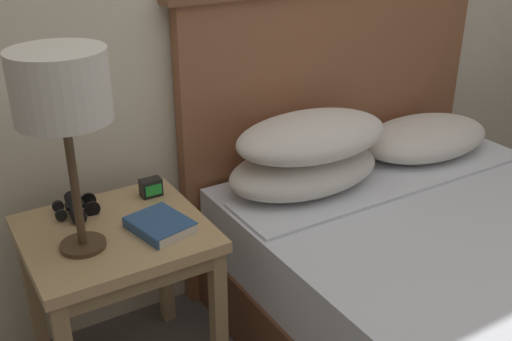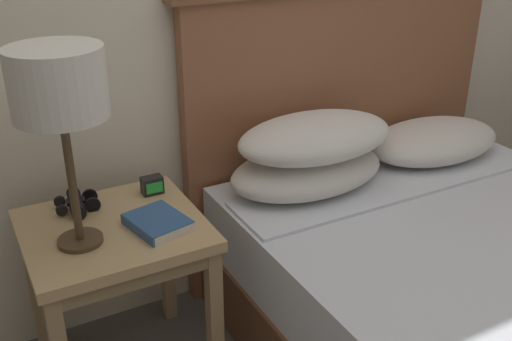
# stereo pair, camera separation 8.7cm
# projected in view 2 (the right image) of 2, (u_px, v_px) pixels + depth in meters

# --- Properties ---
(nightstand) EXTENTS (0.54, 0.50, 0.58)m
(nightstand) POSITION_uv_depth(u_px,v_px,m) (115.00, 249.00, 1.86)
(nightstand) COLOR tan
(nightstand) RESTS_ON ground_plane
(bed) EXTENTS (1.45, 2.06, 1.21)m
(bed) POSITION_uv_depth(u_px,v_px,m) (498.00, 309.00, 1.90)
(bed) COLOR brown
(bed) RESTS_ON ground_plane
(table_lamp) EXTENTS (0.25, 0.25, 0.57)m
(table_lamp) POSITION_uv_depth(u_px,v_px,m) (58.00, 88.00, 1.54)
(table_lamp) COLOR #4C3823
(table_lamp) RESTS_ON nightstand
(book_on_nightstand) EXTENTS (0.18, 0.21, 0.03)m
(book_on_nightstand) POSITION_uv_depth(u_px,v_px,m) (157.00, 223.00, 1.81)
(book_on_nightstand) COLOR silver
(book_on_nightstand) RESTS_ON nightstand
(binoculars_pair) EXTENTS (0.14, 0.16, 0.05)m
(binoculars_pair) POSITION_uv_depth(u_px,v_px,m) (77.00, 203.00, 1.91)
(binoculars_pair) COLOR black
(binoculars_pair) RESTS_ON nightstand
(alarm_clock) EXTENTS (0.07, 0.05, 0.06)m
(alarm_clock) POSITION_uv_depth(u_px,v_px,m) (152.00, 185.00, 2.01)
(alarm_clock) COLOR black
(alarm_clock) RESTS_ON nightstand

